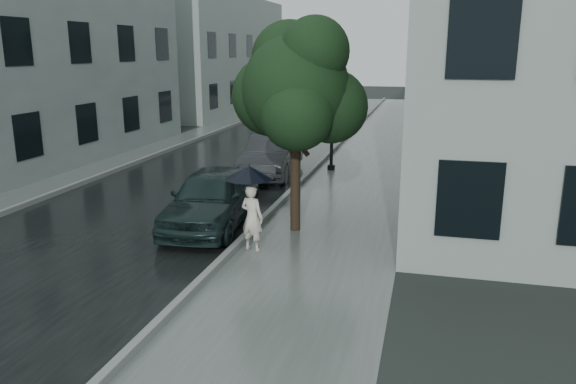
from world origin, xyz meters
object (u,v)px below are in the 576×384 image
(lamp_post, at_px, (328,92))
(car_far, at_px, (272,155))
(pedestrian, at_px, (252,218))
(car_near, at_px, (212,198))
(street_tree, at_px, (297,88))

(lamp_post, bearing_deg, car_far, -143.85)
(pedestrian, bearing_deg, car_near, -26.38)
(pedestrian, bearing_deg, lamp_post, -73.70)
(street_tree, xyz_separation_m, lamp_post, (-0.52, 7.16, -0.63))
(pedestrian, relative_size, car_near, 0.35)
(street_tree, xyz_separation_m, car_far, (-2.25, 5.73, -2.75))
(car_far, bearing_deg, lamp_post, 35.86)
(street_tree, bearing_deg, car_far, 111.43)
(pedestrian, bearing_deg, street_tree, -92.14)
(street_tree, relative_size, lamp_post, 1.03)
(pedestrian, relative_size, car_far, 0.34)
(street_tree, bearing_deg, lamp_post, 94.19)
(pedestrian, height_order, car_far, pedestrian)
(street_tree, height_order, car_near, street_tree)
(car_near, distance_m, car_far, 6.04)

